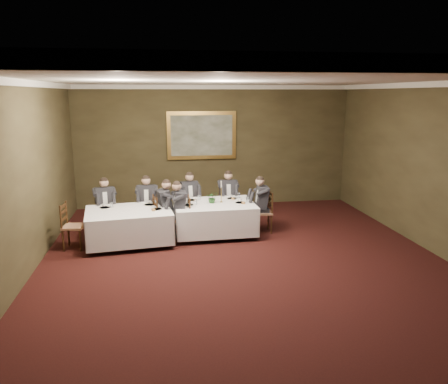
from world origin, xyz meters
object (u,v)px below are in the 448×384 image
object	(u,v)px
diner_main_backleft	(189,205)
chair_sec_backright	(148,218)
table_second	(129,224)
table_main	(214,216)
chair_sec_backleft	(106,221)
chair_sec_endright	(182,227)
chair_main_endright	(263,220)
chair_sec_endleft	(74,236)
chair_main_endleft	(164,225)
diner_main_backright	(228,203)
diner_sec_backleft	(105,212)
chair_main_backleft	(189,213)
centerpiece	(212,197)
diner_main_endleft	(164,216)
diner_main_endright	(263,211)
chair_main_backright	(228,211)
diner_sec_endright	(181,217)
candlestick	(221,194)
diner_sec_backright	(148,209)
painting	(202,135)

from	to	relation	value
diner_main_backleft	chair_sec_backright	bearing A→B (deg)	-0.41
table_second	table_main	bearing A→B (deg)	10.61
chair_sec_backleft	chair_sec_endright	size ratio (longest dim) A/B	1.00
chair_main_endright	chair_sec_endleft	world-z (taller)	same
chair_main_endleft	diner_main_backright	bearing A→B (deg)	108.24
chair_main_endright	diner_sec_backleft	bearing A→B (deg)	85.65
chair_main_backleft	chair_main_endleft	world-z (taller)	same
chair_main_endleft	chair_sec_backright	size ratio (longest dim) A/B	1.00
chair_sec_endleft	chair_sec_backleft	bearing A→B (deg)	157.70
chair_main_endleft	chair_sec_backleft	xyz separation A→B (m)	(-1.36, 0.56, 0.00)
chair_main_endright	chair_sec_endright	size ratio (longest dim) A/B	1.00
chair_sec_backleft	centerpiece	world-z (taller)	centerpiece
diner_main_endleft	centerpiece	bearing A→B (deg)	79.98
diner_main_endright	diner_sec_backleft	distance (m)	3.75
chair_main_backright	diner_main_endright	distance (m)	1.20
chair_sec_endleft	diner_main_backleft	bearing A→B (deg)	125.45
chair_main_endleft	chair_sec_endright	world-z (taller)	same
diner_main_backleft	chair_sec_backright	distance (m)	1.09
diner_sec_endright	diner_main_backright	bearing A→B (deg)	-47.76
table_second	centerpiece	world-z (taller)	centerpiece
chair_main_backleft	chair_main_endleft	size ratio (longest dim) A/B	1.00
chair_main_endright	chair_main_backleft	bearing A→B (deg)	64.94
table_second	diner_main_endright	bearing A→B (deg)	7.27
chair_sec_backright	candlestick	world-z (taller)	candlestick
chair_sec_endleft	diner_sec_endright	bearing A→B (deg)	103.00
diner_main_endleft	centerpiece	distance (m)	1.20
table_main	chair_main_backleft	bearing A→B (deg)	119.40
chair_main_endright	diner_sec_endright	size ratio (longest dim) A/B	0.74
table_second	candlestick	bearing A→B (deg)	11.48
diner_main_backright	candlestick	world-z (taller)	diner_main_backright
table_second	chair_sec_backright	bearing A→B (deg)	69.05
chair_main_endright	diner_sec_backright	xyz separation A→B (m)	(-2.74, 0.59, 0.23)
diner_main_backleft	chair_main_endright	xyz separation A→B (m)	(1.72, -0.90, -0.23)
diner_sec_backleft	diner_main_backright	bearing A→B (deg)	175.36
chair_sec_backright	painting	xyz separation A→B (m)	(1.56, 2.16, 1.80)
chair_main_backright	centerpiece	size ratio (longest dim) A/B	3.53
diner_main_endleft	candlestick	xyz separation A→B (m)	(1.35, 0.10, 0.44)
table_second	chair_sec_backleft	world-z (taller)	chair_sec_backleft
table_main	painting	xyz separation A→B (m)	(0.00, 2.80, 1.63)
chair_main_backleft	diner_sec_backleft	bearing A→B (deg)	-4.30
diner_main_backright	diner_sec_backright	distance (m)	2.06
diner_main_backleft	diner_sec_endright	size ratio (longest dim) A/B	1.00
diner_main_backright	chair_main_endleft	xyz separation A→B (m)	(-1.66, -1.00, -0.23)
table_main	diner_sec_endright	world-z (taller)	diner_sec_endright
chair_main_backleft	diner_main_backright	size ratio (longest dim) A/B	0.74
diner_sec_backleft	candlestick	world-z (taller)	diner_sec_backleft
chair_sec_endright	diner_sec_endright	world-z (taller)	diner_sec_endright
diner_sec_backright	diner_sec_endright	size ratio (longest dim) A/B	1.00
centerpiece	chair_main_backleft	bearing A→B (deg)	118.06
diner_main_backleft	centerpiece	xyz separation A→B (m)	(0.49, -0.91, 0.39)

